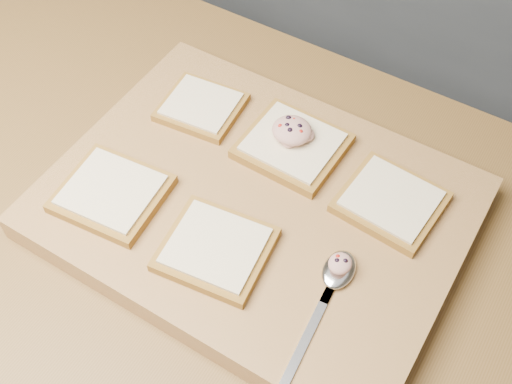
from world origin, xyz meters
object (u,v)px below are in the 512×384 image
(cutting_board, at_px, (256,208))
(spoon, at_px, (334,279))
(bread_far_center, at_px, (293,145))
(tuna_salad_dollop, at_px, (292,130))

(cutting_board, bearing_deg, spoon, -21.21)
(spoon, bearing_deg, bread_far_center, 133.26)
(cutting_board, relative_size, bread_far_center, 3.92)
(cutting_board, bearing_deg, tuna_salad_dollop, 93.58)
(cutting_board, height_order, tuna_salad_dollop, tuna_salad_dollop)
(bread_far_center, xyz_separation_m, tuna_salad_dollop, (-0.01, 0.01, 0.02))
(cutting_board, relative_size, tuna_salad_dollop, 9.63)
(tuna_salad_dollop, distance_m, spoon, 0.22)
(bread_far_center, height_order, tuna_salad_dollop, tuna_salad_dollop)
(cutting_board, distance_m, tuna_salad_dollop, 0.12)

